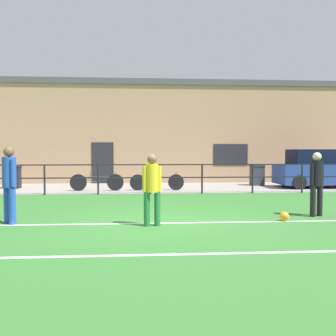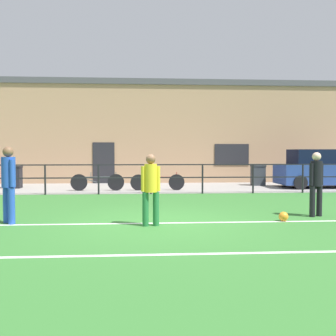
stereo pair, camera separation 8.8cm
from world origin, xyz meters
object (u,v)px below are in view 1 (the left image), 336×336
object	(u,v)px
player_goalkeeper	(317,180)
bicycle_parked_0	(97,182)
player_striker	(152,185)
trash_bin_1	(13,177)
parked_car_red	(319,170)
player_winger	(9,180)
soccer_ball_match	(284,216)
bicycle_parked_1	(157,182)
trash_bin_0	(257,175)

from	to	relation	value
player_goalkeeper	bicycle_parked_0	distance (m)	9.10
player_striker	trash_bin_1	world-z (taller)	player_striker
parked_car_red	bicycle_parked_0	xyz separation A→B (m)	(-9.83, -0.77, -0.45)
player_winger	soccer_ball_match	size ratio (longest dim) A/B	7.83
bicycle_parked_1	trash_bin_1	size ratio (longest dim) A/B	2.31
trash_bin_0	bicycle_parked_0	bearing A→B (deg)	-164.64
parked_car_red	soccer_ball_match	bearing A→B (deg)	-120.31
player_striker	player_goalkeeper	bearing A→B (deg)	-176.30
player_striker	soccer_ball_match	size ratio (longest dim) A/B	7.06
bicycle_parked_0	bicycle_parked_1	size ratio (longest dim) A/B	0.97
player_striker	bicycle_parked_0	size ratio (longest dim) A/B	0.72
player_goalkeeper	parked_car_red	bearing A→B (deg)	41.43
bicycle_parked_0	trash_bin_0	world-z (taller)	trash_bin_0
player_striker	parked_car_red	xyz separation A→B (m)	(7.80, 8.37, -0.07)
soccer_ball_match	trash_bin_0	distance (m)	9.54
player_winger	player_striker	bearing A→B (deg)	38.34
player_winger	bicycle_parked_1	bearing A→B (deg)	110.00
soccer_ball_match	bicycle_parked_0	world-z (taller)	bicycle_parked_0
parked_car_red	trash_bin_1	world-z (taller)	parked_car_red
player_goalkeeper	bicycle_parked_0	world-z (taller)	player_goalkeeper
player_winger	parked_car_red	bearing A→B (deg)	82.81
soccer_ball_match	bicycle_parked_1	distance (m)	7.73
player_striker	bicycle_parked_0	world-z (taller)	player_striker
player_striker	player_winger	distance (m)	3.24
player_winger	bicycle_parked_0	distance (m)	7.23
soccer_ball_match	trash_bin_0	bearing A→B (deg)	76.52
soccer_ball_match	trash_bin_0	xyz separation A→B (m)	(2.22, 9.27, 0.40)
player_goalkeeper	soccer_ball_match	size ratio (longest dim) A/B	7.24
bicycle_parked_0	player_striker	bearing A→B (deg)	-75.10
player_winger	trash_bin_1	world-z (taller)	player_winger
soccer_ball_match	parked_car_red	distance (m)	9.31
trash_bin_0	parked_car_red	bearing A→B (deg)	-27.06
player_striker	player_winger	world-z (taller)	player_winger
player_goalkeeper	bicycle_parked_1	bearing A→B (deg)	96.73
trash_bin_0	bicycle_parked_1	bearing A→B (deg)	-157.51
trash_bin_1	parked_car_red	bearing A→B (deg)	-2.55
player_striker	player_winger	size ratio (longest dim) A/B	0.90
parked_car_red	player_winger	bearing A→B (deg)	-144.44
soccer_ball_match	player_striker	bearing A→B (deg)	-173.52
parked_car_red	trash_bin_0	size ratio (longest dim) A/B	4.00
player_striker	bicycle_parked_0	distance (m)	7.89
player_goalkeeper	bicycle_parked_1	size ratio (longest dim) A/B	0.72
parked_car_red	trash_bin_0	distance (m)	2.78
player_winger	bicycle_parked_0	world-z (taller)	player_winger
parked_car_red	trash_bin_0	bearing A→B (deg)	152.94
player_winger	trash_bin_1	xyz separation A→B (m)	(-2.60, 8.47, -0.48)
soccer_ball_match	player_winger	bearing A→B (deg)	178.66
soccer_ball_match	parked_car_red	xyz separation A→B (m)	(4.68, 8.02, 0.71)
player_winger	parked_car_red	xyz separation A→B (m)	(11.01, 7.87, -0.17)
player_striker	player_winger	bearing A→B (deg)	-18.11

